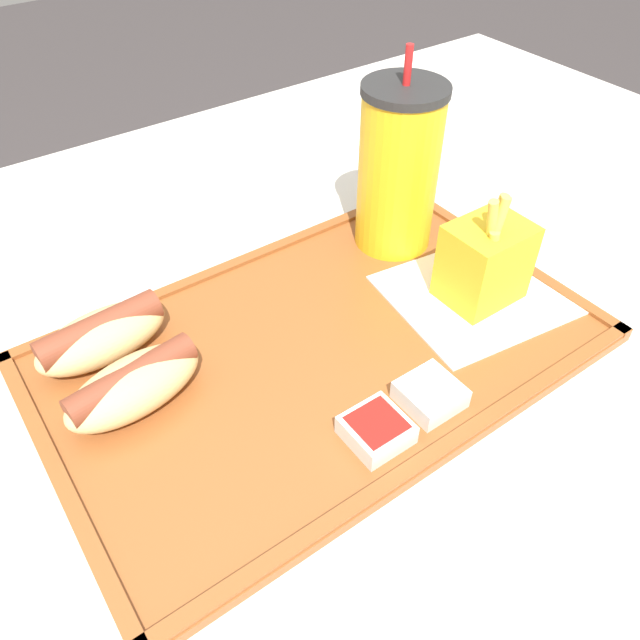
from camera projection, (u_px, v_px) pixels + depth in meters
The scene contains 9 objects.
dining_table at pixel (314, 557), 0.80m from camera, with size 1.48×1.02×0.74m.
food_tray at pixel (320, 349), 0.55m from camera, with size 0.48×0.30×0.01m.
paper_napkin at pixel (479, 293), 0.60m from camera, with size 0.19×0.16×0.00m.
soda_cup at pixel (398, 169), 0.61m from camera, with size 0.08×0.08×0.20m.
hot_dog_far at pixel (102, 335), 0.53m from camera, with size 0.12×0.06×0.04m.
hot_dog_near at pixel (134, 385), 0.49m from camera, with size 0.12×0.07×0.04m.
fries_carton at pixel (485, 262), 0.57m from camera, with size 0.07×0.06×0.12m.
sauce_cup_mayo at pixel (430, 394), 0.50m from camera, with size 0.05×0.05×0.02m.
sauce_cup_ketchup at pixel (376, 429), 0.47m from camera, with size 0.05×0.05×0.02m.
Camera 1 is at (-0.22, -0.32, 1.14)m, focal length 35.00 mm.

